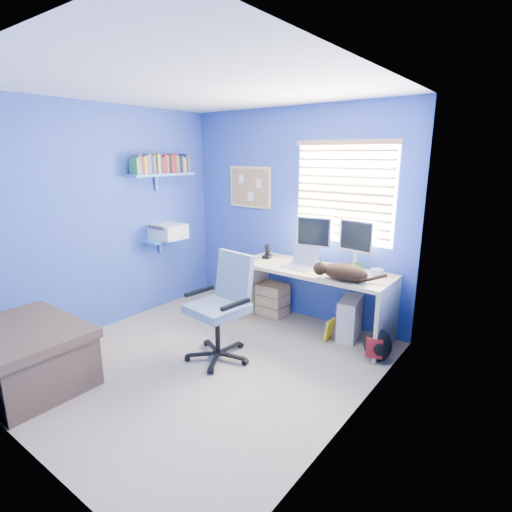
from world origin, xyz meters
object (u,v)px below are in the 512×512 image
Objects in this scene: desk at (313,300)px; office_chair at (221,320)px; laptop at (299,258)px; tower_pc at (350,318)px; cat at (345,272)px.

desk is 1.68× the size of office_chair.
desk is at bearing 68.80° from office_chair.
laptop is 0.85m from tower_pc.
cat is at bearing -93.02° from tower_pc.
office_chair reaches higher than tower_pc.
office_chair is (-0.83, -1.16, 0.16)m from tower_pc.
desk is 3.86× the size of tower_pc.
tower_pc is (0.41, 0.09, -0.14)m from desk.
laptop is (-0.14, -0.08, 0.48)m from desk.
desk is at bearing 138.40° from cat.
desk is 5.26× the size of laptop.
laptop is at bearing 74.57° from office_chair.
desk is 0.67m from cat.
cat is (0.46, -0.20, 0.45)m from desk.
laptop reaches higher than desk.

